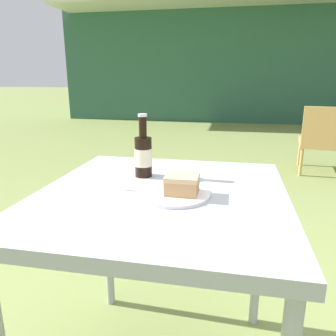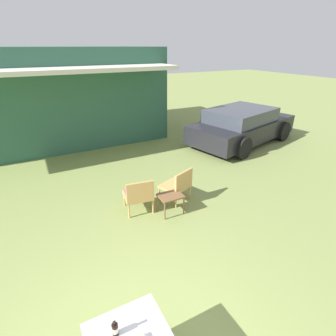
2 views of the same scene
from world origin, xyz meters
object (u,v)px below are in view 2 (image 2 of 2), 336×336
at_px(cola_bottle_near, 115,329).
at_px(wicker_chair_cushioned, 139,194).
at_px(parked_car, 242,126).
at_px(wicker_chair_plain, 178,184).
at_px(garden_side_table, 171,197).

bearing_deg(cola_bottle_near, wicker_chair_cushioned, 64.41).
relative_size(parked_car, wicker_chair_cushioned, 5.80).
relative_size(wicker_chair_plain, garden_side_table, 1.58).
xyz_separation_m(parked_car, wicker_chair_plain, (-4.08, -2.44, -0.21)).
distance_m(garden_side_table, cola_bottle_near, 3.23).
relative_size(parked_car, garden_side_table, 9.15).
bearing_deg(garden_side_table, wicker_chair_cushioned, 147.76).
height_order(parked_car, garden_side_table, parked_car).
relative_size(parked_car, cola_bottle_near, 20.20).
bearing_deg(wicker_chair_cushioned, cola_bottle_near, 72.39).
height_order(wicker_chair_cushioned, wicker_chair_plain, same).
xyz_separation_m(parked_car, garden_side_table, (-4.46, -2.79, -0.27)).
bearing_deg(wicker_chair_cushioned, parked_car, -146.30).
bearing_deg(parked_car, wicker_chair_cushioned, -168.38).
bearing_deg(wicker_chair_cushioned, wicker_chair_plain, -173.18).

